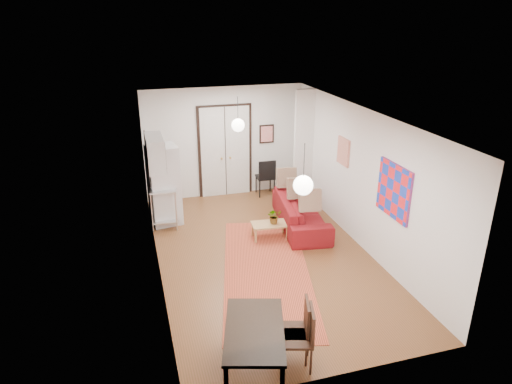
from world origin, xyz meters
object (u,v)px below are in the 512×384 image
object	(u,v)px
kitchen_counter	(165,196)
dining_chair_far	(294,329)
dining_table	(254,334)
dining_chair_near	(290,322)
fridge	(164,185)
coffee_table	(270,225)
black_side_chair	(264,172)
sofa	(301,212)

from	to	relation	value
kitchen_counter	dining_chair_far	bearing A→B (deg)	-68.51
dining_table	dining_chair_near	size ratio (longest dim) A/B	1.63
fridge	dining_table	xyz separation A→B (m)	(0.66, -5.26, -0.26)
kitchen_counter	dining_table	size ratio (longest dim) A/B	0.86
coffee_table	black_side_chair	distance (m)	2.70
sofa	fridge	xyz separation A→B (m)	(-2.97, 1.08, 0.59)
dining_chair_near	dining_chair_far	world-z (taller)	same
coffee_table	dining_chair_near	xyz separation A→B (m)	(-0.84, -3.54, 0.24)
dining_table	black_side_chair	world-z (taller)	black_side_chair
black_side_chair	coffee_table	bearing A→B (deg)	77.72
dining_chair_near	dining_chair_far	size ratio (longest dim) A/B	1.00
fridge	dining_chair_near	size ratio (longest dim) A/B	2.00
kitchen_counter	dining_table	world-z (taller)	kitchen_counter
black_side_chair	dining_chair_near	bearing A→B (deg)	78.35
kitchen_counter	sofa	bearing A→B (deg)	-13.64
coffee_table	dining_table	bearing A→B (deg)	-110.69
sofa	kitchen_counter	bearing A→B (deg)	76.36
fridge	kitchen_counter	bearing A→B (deg)	82.00
coffee_table	dining_table	world-z (taller)	dining_table
sofa	dining_chair_near	world-z (taller)	dining_chair_near
fridge	black_side_chair	world-z (taller)	fridge
dining_chair_near	fridge	bearing A→B (deg)	-149.64
kitchen_counter	black_side_chair	xyz separation A→B (m)	(2.77, 1.04, -0.02)
black_side_chair	sofa	bearing A→B (deg)	97.42
fridge	dining_chair_near	world-z (taller)	fridge
dining_chair_far	dining_table	bearing A→B (deg)	-64.98
sofa	black_side_chair	xyz separation A→B (m)	(-0.21, 2.22, 0.25)
sofa	dining_chair_near	bearing A→B (deg)	164.46
dining_chair_near	coffee_table	bearing A→B (deg)	-177.11
coffee_table	dining_chair_near	bearing A→B (deg)	-103.29
coffee_table	dining_table	xyz separation A→B (m)	(-1.44, -3.80, 0.37)
coffee_table	black_side_chair	xyz separation A→B (m)	(0.67, 2.60, 0.29)
dining_chair_far	black_side_chair	distance (m)	6.48
dining_table	sofa	bearing A→B (deg)	61.11
dining_chair_near	black_side_chair	distance (m)	6.32
sofa	dining_chair_far	bearing A→B (deg)	165.33
dining_chair_near	kitchen_counter	bearing A→B (deg)	-149.90
sofa	coffee_table	size ratio (longest dim) A/B	2.87
kitchen_counter	dining_table	distance (m)	5.40
sofa	dining_table	bearing A→B (deg)	159.11
coffee_table	dining_chair_far	size ratio (longest dim) A/B	0.88
black_side_chair	fridge	bearing A→B (deg)	24.40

